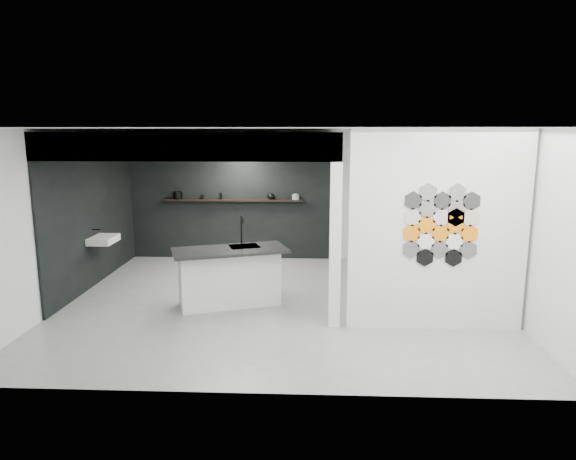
{
  "coord_description": "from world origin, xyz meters",
  "views": [
    {
      "loc": [
        0.47,
        -8.04,
        2.76
      ],
      "look_at": [
        0.1,
        0.3,
        1.15
      ],
      "focal_mm": 32.0,
      "sensor_mm": 36.0,
      "label": 1
    }
  ],
  "objects_px": {
    "kitchen_island": "(230,276)",
    "kettle": "(271,196)",
    "partition_panel": "(437,231)",
    "stockpot": "(178,195)",
    "wall_basin": "(103,240)",
    "glass_bowl": "(296,197)",
    "utensil_cup": "(202,197)",
    "glass_vase": "(296,197)",
    "bottle_dark": "(221,196)"
  },
  "relations": [
    {
      "from": "partition_panel",
      "to": "glass_vase",
      "type": "bearing_deg",
      "value": 118.23
    },
    {
      "from": "kitchen_island",
      "to": "partition_panel",
      "type": "bearing_deg",
      "value": -34.7
    },
    {
      "from": "glass_bowl",
      "to": "utensil_cup",
      "type": "bearing_deg",
      "value": 180.0
    },
    {
      "from": "wall_basin",
      "to": "glass_bowl",
      "type": "height_order",
      "value": "glass_bowl"
    },
    {
      "from": "partition_panel",
      "to": "kettle",
      "type": "bearing_deg",
      "value": 123.95
    },
    {
      "from": "bottle_dark",
      "to": "glass_bowl",
      "type": "bearing_deg",
      "value": 0.0
    },
    {
      "from": "kettle",
      "to": "utensil_cup",
      "type": "xyz_separation_m",
      "value": [
        -1.49,
        0.0,
        -0.02
      ]
    },
    {
      "from": "wall_basin",
      "to": "utensil_cup",
      "type": "relative_size",
      "value": 6.55
    },
    {
      "from": "kitchen_island",
      "to": "glass_bowl",
      "type": "bearing_deg",
      "value": 52.96
    },
    {
      "from": "glass_bowl",
      "to": "bottle_dark",
      "type": "distance_m",
      "value": 1.61
    },
    {
      "from": "partition_panel",
      "to": "bottle_dark",
      "type": "xyz_separation_m",
      "value": [
        -3.69,
        3.87,
        -0.01
      ]
    },
    {
      "from": "kitchen_island",
      "to": "stockpot",
      "type": "bearing_deg",
      "value": 98.27
    },
    {
      "from": "kitchen_island",
      "to": "stockpot",
      "type": "relative_size",
      "value": 10.13
    },
    {
      "from": "kitchen_island",
      "to": "glass_bowl",
      "type": "relative_size",
      "value": 12.7
    },
    {
      "from": "kitchen_island",
      "to": "kettle",
      "type": "relative_size",
      "value": 12.45
    },
    {
      "from": "partition_panel",
      "to": "glass_vase",
      "type": "height_order",
      "value": "partition_panel"
    },
    {
      "from": "partition_panel",
      "to": "stockpot",
      "type": "bearing_deg",
      "value": 140.11
    },
    {
      "from": "stockpot",
      "to": "bottle_dark",
      "type": "bearing_deg",
      "value": 0.0
    },
    {
      "from": "partition_panel",
      "to": "glass_bowl",
      "type": "relative_size",
      "value": 18.36
    },
    {
      "from": "bottle_dark",
      "to": "utensil_cup",
      "type": "distance_m",
      "value": 0.41
    },
    {
      "from": "partition_panel",
      "to": "glass_bowl",
      "type": "xyz_separation_m",
      "value": [
        -2.08,
        3.87,
        -0.03
      ]
    },
    {
      "from": "partition_panel",
      "to": "wall_basin",
      "type": "distance_m",
      "value": 5.78
    },
    {
      "from": "glass_vase",
      "to": "bottle_dark",
      "type": "distance_m",
      "value": 1.61
    },
    {
      "from": "kitchen_island",
      "to": "glass_bowl",
      "type": "height_order",
      "value": "kitchen_island"
    },
    {
      "from": "kettle",
      "to": "utensil_cup",
      "type": "relative_size",
      "value": 1.7
    },
    {
      "from": "stockpot",
      "to": "kettle",
      "type": "bearing_deg",
      "value": 0.0
    },
    {
      "from": "glass_vase",
      "to": "wall_basin",
      "type": "bearing_deg",
      "value": -148.65
    },
    {
      "from": "wall_basin",
      "to": "kettle",
      "type": "height_order",
      "value": "kettle"
    },
    {
      "from": "partition_panel",
      "to": "utensil_cup",
      "type": "bearing_deg",
      "value": 136.67
    },
    {
      "from": "utensil_cup",
      "to": "kettle",
      "type": "bearing_deg",
      "value": 0.0
    },
    {
      "from": "kettle",
      "to": "glass_vase",
      "type": "height_order",
      "value": "kettle"
    },
    {
      "from": "kitchen_island",
      "to": "utensil_cup",
      "type": "bearing_deg",
      "value": 89.88
    },
    {
      "from": "bottle_dark",
      "to": "utensil_cup",
      "type": "bearing_deg",
      "value": 180.0
    },
    {
      "from": "glass_bowl",
      "to": "partition_panel",
      "type": "bearing_deg",
      "value": -61.77
    },
    {
      "from": "partition_panel",
      "to": "kettle",
      "type": "xyz_separation_m",
      "value": [
        -2.6,
        3.87,
        -0.01
      ]
    },
    {
      "from": "kettle",
      "to": "bottle_dark",
      "type": "distance_m",
      "value": 1.09
    },
    {
      "from": "kitchen_island",
      "to": "bottle_dark",
      "type": "bearing_deg",
      "value": 82.72
    },
    {
      "from": "bottle_dark",
      "to": "wall_basin",
      "type": "bearing_deg",
      "value": -130.71
    },
    {
      "from": "glass_vase",
      "to": "partition_panel",
      "type": "bearing_deg",
      "value": -61.77
    },
    {
      "from": "bottle_dark",
      "to": "stockpot",
      "type": "bearing_deg",
      "value": 180.0
    },
    {
      "from": "glass_bowl",
      "to": "utensil_cup",
      "type": "distance_m",
      "value": 2.02
    },
    {
      "from": "kettle",
      "to": "glass_vase",
      "type": "distance_m",
      "value": 0.53
    },
    {
      "from": "wall_basin",
      "to": "utensil_cup",
      "type": "bearing_deg",
      "value": 56.47
    },
    {
      "from": "partition_panel",
      "to": "kitchen_island",
      "type": "relative_size",
      "value": 1.45
    },
    {
      "from": "wall_basin",
      "to": "utensil_cup",
      "type": "xyz_separation_m",
      "value": [
        1.37,
        2.07,
        0.52
      ]
    },
    {
      "from": "kitchen_island",
      "to": "glass_vase",
      "type": "bearing_deg",
      "value": 52.96
    },
    {
      "from": "stockpot",
      "to": "utensil_cup",
      "type": "relative_size",
      "value": 2.09
    },
    {
      "from": "kitchen_island",
      "to": "utensil_cup",
      "type": "xyz_separation_m",
      "value": [
        -1.05,
        3.03,
        0.88
      ]
    },
    {
      "from": "kettle",
      "to": "glass_bowl",
      "type": "relative_size",
      "value": 1.02
    },
    {
      "from": "wall_basin",
      "to": "stockpot",
      "type": "bearing_deg",
      "value": 67.86
    }
  ]
}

